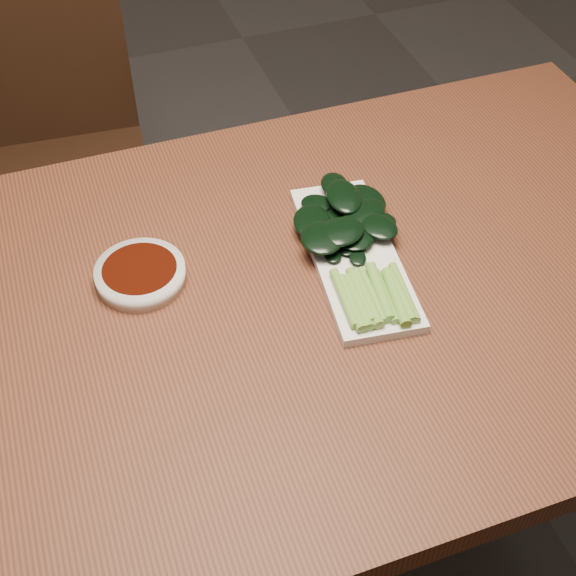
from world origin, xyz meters
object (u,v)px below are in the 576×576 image
Objects in this scene: table at (273,331)px; sauce_bowl at (140,274)px; chair_far at (53,150)px; serving_plate at (354,256)px; gai_lan at (353,239)px.

sauce_bowl reaches higher than table.
chair_far reaches higher than serving_plate.
serving_plate is 1.00× the size of gai_lan.
chair_far reaches higher than gai_lan.
table is at bearing -69.66° from chair_far.
sauce_bowl is 0.30m from serving_plate.
gai_lan is (0.37, -0.78, 0.29)m from chair_far.
gai_lan reaches higher than sauce_bowl.
sauce_bowl reaches higher than serving_plate.
table is 0.87m from chair_far.
table is 1.57× the size of chair_far.
table is 4.33× the size of serving_plate.
chair_far is 0.91m from gai_lan.
chair_far is 2.75× the size of serving_plate.
chair_far reaches higher than sauce_bowl.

